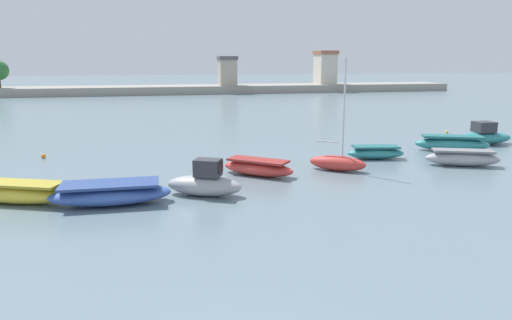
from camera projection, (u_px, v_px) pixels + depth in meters
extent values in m
ellipsoid|color=yellow|center=(16.00, 194.00, 20.86)|extent=(5.49, 3.43, 0.83)
cube|color=#A8952A|center=(15.00, 183.00, 20.76)|extent=(4.42, 2.80, 0.12)
ellipsoid|color=#3856A8|center=(111.00, 195.00, 20.63)|extent=(5.30, 2.12, 0.85)
cube|color=navy|center=(110.00, 184.00, 20.52)|extent=(4.24, 1.78, 0.12)
ellipsoid|color=#9E9EA3|center=(204.00, 186.00, 21.93)|extent=(3.84, 2.75, 0.95)
cube|color=#333338|center=(208.00, 168.00, 21.71)|extent=(1.44, 1.29, 0.80)
cube|color=black|center=(220.00, 167.00, 21.57)|extent=(0.40, 0.73, 0.56)
ellipsoid|color=#C63833|center=(258.00, 168.00, 25.80)|extent=(4.14, 3.79, 0.78)
cube|color=maroon|center=(258.00, 160.00, 25.70)|extent=(3.35, 3.08, 0.12)
ellipsoid|color=#C63833|center=(337.00, 163.00, 26.90)|extent=(3.28, 2.82, 0.87)
cylinder|color=silver|center=(344.00, 108.00, 26.13)|extent=(0.10, 0.10, 5.53)
cylinder|color=#B7B7BC|center=(328.00, 142.00, 26.89)|extent=(1.03, 0.79, 0.08)
ellipsoid|color=teal|center=(376.00, 153.00, 30.17)|extent=(3.85, 1.99, 0.72)
cube|color=#226367|center=(376.00, 147.00, 30.09)|extent=(3.09, 1.64, 0.12)
ellipsoid|color=#9E9EA3|center=(462.00, 159.00, 28.11)|extent=(4.46, 2.72, 0.86)
cube|color=slate|center=(463.00, 151.00, 28.01)|extent=(3.59, 2.22, 0.12)
ellipsoid|color=teal|center=(452.00, 144.00, 32.79)|extent=(5.17, 3.26, 0.92)
cube|color=#226367|center=(453.00, 137.00, 32.68)|extent=(4.16, 2.66, 0.16)
ellipsoid|color=teal|center=(483.00, 138.00, 35.36)|extent=(4.64, 1.84, 0.92)
cube|color=#333338|center=(484.00, 127.00, 35.17)|extent=(1.44, 1.26, 0.80)
cube|color=black|center=(492.00, 126.00, 35.29)|extent=(0.10, 1.10, 0.56)
sphere|color=red|center=(440.00, 142.00, 35.77)|extent=(0.27, 0.27, 0.27)
sphere|color=yellow|center=(447.00, 132.00, 40.76)|extent=(0.25, 0.25, 0.25)
sphere|color=orange|center=(43.00, 156.00, 30.37)|extent=(0.29, 0.29, 0.29)
cube|color=gray|center=(156.00, 90.00, 88.21)|extent=(118.32, 8.90, 1.49)
cube|color=#B2A38E|center=(227.00, 73.00, 89.24)|extent=(3.18, 3.72, 4.80)
cube|color=#565156|center=(227.00, 58.00, 88.67)|extent=(3.50, 4.09, 0.70)
cube|color=beige|center=(325.00, 69.00, 94.67)|extent=(3.42, 4.70, 5.91)
cube|color=#995B42|center=(326.00, 53.00, 93.98)|extent=(3.77, 5.17, 0.70)
cylinder|color=brown|center=(0.00, 83.00, 81.01)|extent=(0.36, 0.36, 1.69)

